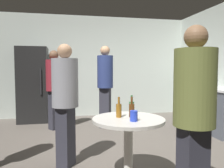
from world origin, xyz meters
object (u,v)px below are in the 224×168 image
(person_in_olive_shirt, at_px, (194,108))
(person_in_gray_shirt, at_px, (65,96))
(person_in_maroon_shirt, at_px, (54,83))
(foreground_table, at_px, (128,128))
(beer_bottle_brown, at_px, (132,110))
(beer_bottle_green, at_px, (132,107))
(plastic_cup_blue, at_px, (134,116))
(beer_bottle_amber, at_px, (119,110))
(refrigerator, at_px, (33,85))
(kettle, at_px, (213,84))
(person_in_navy_shirt, at_px, (105,80))

(person_in_olive_shirt, height_order, person_in_gray_shirt, person_in_olive_shirt)
(person_in_olive_shirt, bearing_deg, person_in_maroon_shirt, 12.60)
(foreground_table, bearing_deg, beer_bottle_brown, 46.35)
(beer_bottle_green, bearing_deg, foreground_table, -115.51)
(beer_bottle_brown, relative_size, plastic_cup_blue, 2.09)
(beer_bottle_amber, height_order, beer_bottle_brown, same)
(refrigerator, relative_size, beer_bottle_amber, 7.83)
(beer_bottle_green, distance_m, person_in_gray_shirt, 0.88)
(beer_bottle_brown, bearing_deg, beer_bottle_amber, 175.73)
(refrigerator, relative_size, beer_bottle_brown, 7.83)
(foreground_table, xyz_separation_m, beer_bottle_green, (0.09, 0.20, 0.19))
(plastic_cup_blue, relative_size, person_in_olive_shirt, 0.07)
(foreground_table, bearing_deg, kettle, 37.06)
(beer_bottle_amber, bearing_deg, beer_bottle_green, 34.95)
(beer_bottle_green, relative_size, person_in_navy_shirt, 0.13)
(beer_bottle_amber, relative_size, beer_bottle_brown, 1.00)
(refrigerator, xyz_separation_m, person_in_maroon_shirt, (0.54, -0.85, 0.07))
(foreground_table, bearing_deg, person_in_gray_shirt, 138.90)
(beer_bottle_amber, relative_size, person_in_gray_shirt, 0.14)
(beer_bottle_green, distance_m, person_in_navy_shirt, 2.24)
(beer_bottle_green, distance_m, person_in_maroon_shirt, 2.53)
(beer_bottle_brown, bearing_deg, foreground_table, -133.65)
(refrigerator, height_order, foreground_table, refrigerator)
(person_in_gray_shirt, bearing_deg, refrigerator, 136.60)
(refrigerator, distance_m, beer_bottle_brown, 3.63)
(beer_bottle_green, relative_size, plastic_cup_blue, 2.09)
(beer_bottle_green, height_order, person_in_olive_shirt, person_in_olive_shirt)
(person_in_gray_shirt, relative_size, person_in_navy_shirt, 0.90)
(kettle, xyz_separation_m, person_in_olive_shirt, (-1.91, -2.42, -0.02))
(beer_bottle_amber, height_order, plastic_cup_blue, beer_bottle_amber)
(person_in_olive_shirt, distance_m, person_in_navy_shirt, 3.13)
(kettle, distance_m, plastic_cup_blue, 2.94)
(beer_bottle_green, bearing_deg, beer_bottle_amber, -145.05)
(beer_bottle_amber, distance_m, person_in_navy_shirt, 2.38)
(refrigerator, xyz_separation_m, person_in_navy_shirt, (1.61, -0.94, 0.14))
(kettle, xyz_separation_m, plastic_cup_blue, (-2.26, -1.87, -0.18))
(beer_bottle_green, xyz_separation_m, person_in_olive_shirt, (0.27, -0.90, 0.14))
(foreground_table, xyz_separation_m, beer_bottle_amber, (-0.09, 0.07, 0.19))
(refrigerator, bearing_deg, beer_bottle_brown, -65.53)
(foreground_table, bearing_deg, beer_bottle_amber, 144.31)
(refrigerator, bearing_deg, foreground_table, -66.65)
(refrigerator, relative_size, person_in_gray_shirt, 1.13)
(beer_bottle_green, height_order, plastic_cup_blue, beer_bottle_green)
(refrigerator, height_order, person_in_olive_shirt, refrigerator)
(foreground_table, distance_m, person_in_olive_shirt, 0.85)
(person_in_navy_shirt, relative_size, person_in_maroon_shirt, 1.06)
(beer_bottle_green, xyz_separation_m, plastic_cup_blue, (-0.08, -0.35, -0.03))
(beer_bottle_amber, bearing_deg, refrigerator, 112.39)
(person_in_gray_shirt, height_order, person_in_maroon_shirt, person_in_maroon_shirt)
(kettle, xyz_separation_m, foreground_table, (-2.28, -1.72, -0.34))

